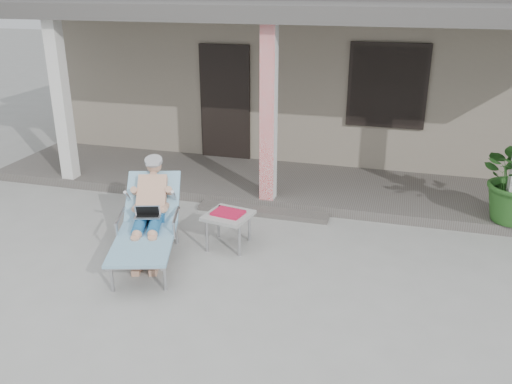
% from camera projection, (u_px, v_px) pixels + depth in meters
% --- Properties ---
extents(ground, '(60.00, 60.00, 0.00)m').
position_uv_depth(ground, '(223.00, 272.00, 6.57)').
color(ground, '#9E9E99').
rests_on(ground, ground).
extents(house, '(10.40, 5.40, 3.30)m').
position_uv_depth(house, '(319.00, 61.00, 11.79)').
color(house, gray).
rests_on(house, ground).
extents(porch_deck, '(10.00, 2.00, 0.15)m').
position_uv_depth(porch_deck, '(280.00, 184.00, 9.23)').
color(porch_deck, '#605B56').
rests_on(porch_deck, ground).
extents(porch_overhang, '(10.00, 2.30, 2.85)m').
position_uv_depth(porch_overhang, '(282.00, 17.00, 8.20)').
color(porch_overhang, silver).
rests_on(porch_overhang, porch_deck).
extents(porch_step, '(2.00, 0.30, 0.07)m').
position_uv_depth(porch_step, '(263.00, 211.00, 8.22)').
color(porch_step, '#605B56').
rests_on(porch_step, ground).
extents(lounger, '(1.19, 1.92, 1.20)m').
position_uv_depth(lounger, '(147.00, 201.00, 6.75)').
color(lounger, '#B7B7BC').
rests_on(lounger, ground).
extents(side_table, '(0.65, 0.65, 0.50)m').
position_uv_depth(side_table, '(228.00, 217.00, 7.08)').
color(side_table, '#A5A6A1').
rests_on(side_table, ground).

